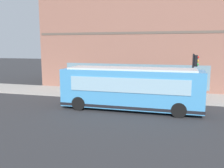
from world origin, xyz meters
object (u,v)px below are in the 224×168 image
object	(u,v)px
traffic_light_near_corner	(195,69)
pedestrian_by_light_pole	(80,84)
pedestrian_near_building_entrance	(203,86)
pedestrian_walking_along_curb	(114,83)
pedestrian_near_hydrant	(147,86)
city_bus_nearside	(131,89)
fire_hydrant	(181,94)

from	to	relation	value
traffic_light_near_corner	pedestrian_by_light_pole	world-z (taller)	traffic_light_near_corner
traffic_light_near_corner	pedestrian_near_building_entrance	bearing A→B (deg)	-24.17
pedestrian_near_building_entrance	pedestrian_walking_along_curb	bearing A→B (deg)	94.25
pedestrian_by_light_pole	traffic_light_near_corner	bearing A→B (deg)	-93.08
pedestrian_near_hydrant	traffic_light_near_corner	bearing A→B (deg)	-110.01
city_bus_nearside	pedestrian_by_light_pole	world-z (taller)	city_bus_nearside
city_bus_nearside	fire_hydrant	world-z (taller)	city_bus_nearside
pedestrian_by_light_pole	fire_hydrant	bearing A→B (deg)	-85.14
traffic_light_near_corner	pedestrian_by_light_pole	bearing A→B (deg)	86.92
pedestrian_near_building_entrance	pedestrian_by_light_pole	xyz separation A→B (m)	(-1.60, 11.01, -0.06)
city_bus_nearside	traffic_light_near_corner	size ratio (longest dim) A/B	2.61
pedestrian_by_light_pole	pedestrian_near_hydrant	bearing A→B (deg)	-81.99
city_bus_nearside	traffic_light_near_corner	distance (m)	5.68
city_bus_nearside	fire_hydrant	xyz separation A→B (m)	(4.47, -3.61, -1.04)
traffic_light_near_corner	pedestrian_walking_along_curb	size ratio (longest dim) A/B	2.12
traffic_light_near_corner	pedestrian_near_building_entrance	distance (m)	2.89
fire_hydrant	pedestrian_near_hydrant	bearing A→B (deg)	88.17
city_bus_nearside	pedestrian_near_building_entrance	xyz separation A→B (m)	(5.30, -5.50, -0.41)
fire_hydrant	pedestrian_near_building_entrance	distance (m)	2.16
pedestrian_walking_along_curb	pedestrian_near_building_entrance	distance (m)	8.00
pedestrian_near_hydrant	pedestrian_by_light_pole	bearing A→B (deg)	98.01
traffic_light_near_corner	pedestrian_walking_along_curb	bearing A→B (deg)	77.56
pedestrian_by_light_pole	pedestrian_near_building_entrance	bearing A→B (deg)	-81.73
pedestrian_near_building_entrance	pedestrian_near_hydrant	world-z (taller)	pedestrian_near_building_entrance
pedestrian_walking_along_curb	pedestrian_by_light_pole	world-z (taller)	pedestrian_walking_along_curb
fire_hydrant	pedestrian_near_building_entrance	size ratio (longest dim) A/B	0.43
fire_hydrant	pedestrian_near_hydrant	world-z (taller)	pedestrian_near_hydrant
pedestrian_walking_along_curb	pedestrian_near_building_entrance	world-z (taller)	pedestrian_walking_along_curb
city_bus_nearside	pedestrian_near_building_entrance	bearing A→B (deg)	-46.07
traffic_light_near_corner	pedestrian_near_hydrant	size ratio (longest dim) A/B	2.41
city_bus_nearside	pedestrian_by_light_pole	size ratio (longest dim) A/B	6.15
fire_hydrant	pedestrian_near_building_entrance	bearing A→B (deg)	-66.45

